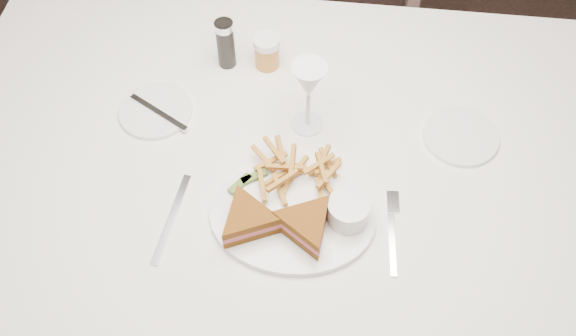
% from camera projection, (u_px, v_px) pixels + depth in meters
% --- Properties ---
extents(table, '(1.52, 1.01, 0.75)m').
position_uv_depth(table, '(290.00, 248.00, 1.63)').
color(table, white).
rests_on(table, ground).
extents(chair_far, '(0.64, 0.61, 0.60)m').
position_uv_depth(chair_far, '(325.00, 34.00, 2.18)').
color(chair_far, '#412E28').
rests_on(chair_far, ground).
extents(table_setting, '(0.82, 0.63, 0.18)m').
position_uv_depth(table_setting, '(292.00, 169.00, 1.26)').
color(table_setting, white).
rests_on(table_setting, table).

